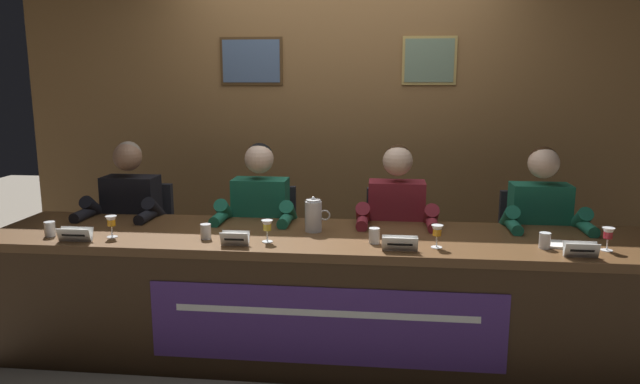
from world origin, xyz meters
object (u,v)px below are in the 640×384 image
Objects in this scene: panelist_far_left at (127,219)px; panelist_far_right at (541,230)px; juice_glass_center_right at (437,232)px; water_pitcher_central at (314,216)px; juice_glass_center_left at (267,227)px; nameplate_center_right at (400,244)px; juice_glass_far_right at (608,235)px; chair_far_right at (531,263)px; chair_far_left at (142,250)px; chair_center_right at (395,258)px; conference_table at (318,278)px; water_cup_far_left at (50,230)px; panelist_center_left at (258,222)px; chair_center_left at (265,254)px; document_stack_far_right at (565,245)px; juice_glass_far_left at (111,223)px; water_cup_far_right at (545,241)px; panelist_center_right at (396,226)px; nameplate_center_left at (235,239)px; nameplate_far_right at (581,250)px; nameplate_far_left at (75,234)px; water_cup_center_left at (206,232)px; water_cup_center_right at (374,236)px.

panelist_far_left is 2.68m from panelist_far_right.
juice_glass_center_right is 0.74m from water_pitcher_central.
juice_glass_center_left reaches higher than nameplate_center_right.
panelist_far_left reaches higher than juice_glass_far_right.
panelist_far_left reaches higher than chair_far_right.
chair_far_left is 1.79m from chair_center_right.
conference_table is 31.29× the size of juice_glass_center_right.
panelist_center_left is at bearing 28.58° from water_cup_far_left.
document_stack_far_right is (1.79, -0.67, 0.32)m from chair_center_left.
panelist_far_right is at bearing 12.85° from water_pitcher_central.
water_pitcher_central is (1.30, -0.32, 0.13)m from panelist_far_left.
juice_glass_center_left is (1.26, 0.02, 0.05)m from water_cup_far_left.
juice_glass_far_left is 2.52m from document_stack_far_right.
water_pitcher_central is (-1.27, 0.22, 0.06)m from water_cup_far_right.
water_cup_far_left is 2.94m from panelist_far_right.
panelist_far_right is at bearing 12.86° from juice_glass_far_left.
panelist_center_right is at bearing 180.00° from panelist_far_right.
chair_far_right is at bearing 17.09° from juice_glass_far_left.
nameplate_far_right is at bearing -0.40° from nameplate_center_left.
nameplate_far_left is 1.54× the size of juice_glass_far_left.
nameplate_far_right is 1.35× the size of juice_glass_far_right.
juice_glass_far_left is at bearing -133.12° from chair_center_left.
chair_center_left and chair_far_right have the same top height.
juice_glass_far_left is at bearing -77.50° from chair_far_left.
juice_glass_center_right is 0.14× the size of chair_far_right.
chair_center_left reaches higher than nameplate_far_left.
water_cup_far_left and water_cup_far_right have the same top height.
chair_far_left is at bearing 136.45° from nameplate_center_left.
water_cup_far_left reaches higher than document_stack_far_right.
juice_glass_center_right is (2.18, 0.01, 0.05)m from water_cup_far_left.
chair_far_left is 2.79m from document_stack_far_right.
water_cup_center_left is at bearing -103.71° from chair_center_left.
panelist_far_right reaches higher than juice_glass_center_right.
juice_glass_center_left is 0.66× the size of nameplate_center_right.
panelist_center_left is 9.82× the size of juice_glass_center_left.
chair_far_right is at bearing 15.37° from water_cup_far_left.
water_cup_center_left is 1.21m from panelist_center_right.
water_cup_center_right is at bearing -23.84° from chair_far_left.
panelist_far_right reaches higher than juice_glass_far_left.
panelist_center_left reaches higher than chair_center_right.
document_stack_far_right is (1.39, -0.16, -0.09)m from water_pitcher_central.
chair_far_left is 10.48× the size of water_cup_far_left.
chair_far_left is at bearing 76.38° from water_cup_far_left.
panelist_far_right is at bearing -90.00° from chair_far_right.
chair_center_right reaches higher than water_cup_center_right.
conference_table is 1.37m from nameplate_far_left.
nameplate_center_left is 0.23m from water_cup_center_left.
juice_glass_far_right reaches higher than water_cup_far_right.
juice_glass_far_right is (0.88, 0.04, 0.00)m from juice_glass_center_right.
chair_far_left reaches higher than juice_glass_center_left.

